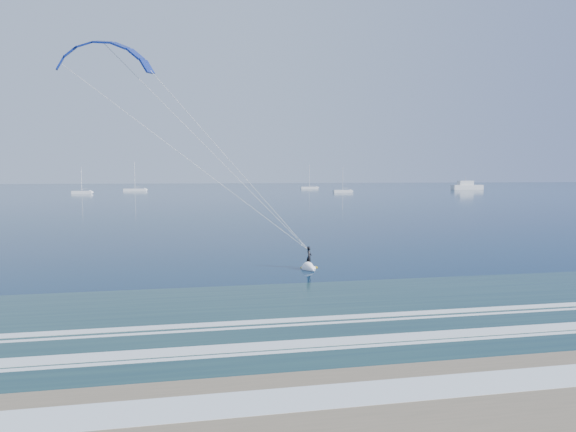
{
  "coord_description": "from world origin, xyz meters",
  "views": [
    {
      "loc": [
        -2.32,
        -17.86,
        8.13
      ],
      "look_at": [
        5.61,
        22.55,
        4.77
      ],
      "focal_mm": 32.0,
      "sensor_mm": 36.0,
      "label": 1
    }
  ],
  "objects_px": {
    "sailboat_2": "(135,190)",
    "sailboat_4": "(343,191)",
    "motor_yacht": "(467,186)",
    "sailboat_1": "(82,192)",
    "sailboat_3": "(309,188)",
    "kitesurfer_rig": "(215,156)"
  },
  "relations": [
    {
      "from": "sailboat_1",
      "to": "sailboat_2",
      "type": "distance_m",
      "value": 36.11
    },
    {
      "from": "sailboat_1",
      "to": "sailboat_2",
      "type": "bearing_deg",
      "value": 59.38
    },
    {
      "from": "sailboat_2",
      "to": "sailboat_4",
      "type": "height_order",
      "value": "sailboat_2"
    },
    {
      "from": "sailboat_1",
      "to": "sailboat_4",
      "type": "relative_size",
      "value": 0.95
    },
    {
      "from": "sailboat_1",
      "to": "sailboat_3",
      "type": "height_order",
      "value": "sailboat_3"
    },
    {
      "from": "kitesurfer_rig",
      "to": "sailboat_2",
      "type": "height_order",
      "value": "kitesurfer_rig"
    },
    {
      "from": "sailboat_1",
      "to": "sailboat_4",
      "type": "bearing_deg",
      "value": -4.01
    },
    {
      "from": "kitesurfer_rig",
      "to": "sailboat_2",
      "type": "relative_size",
      "value": 1.52
    },
    {
      "from": "sailboat_1",
      "to": "sailboat_4",
      "type": "distance_m",
      "value": 111.36
    },
    {
      "from": "motor_yacht",
      "to": "sailboat_3",
      "type": "distance_m",
      "value": 84.32
    },
    {
      "from": "sailboat_1",
      "to": "sailboat_3",
      "type": "bearing_deg",
      "value": 25.36
    },
    {
      "from": "sailboat_2",
      "to": "sailboat_4",
      "type": "distance_m",
      "value": 100.52
    },
    {
      "from": "kitesurfer_rig",
      "to": "sailboat_2",
      "type": "xyz_separation_m",
      "value": [
        -27.1,
        217.42,
        -8.85
      ]
    },
    {
      "from": "sailboat_1",
      "to": "sailboat_2",
      "type": "relative_size",
      "value": 0.79
    },
    {
      "from": "kitesurfer_rig",
      "to": "motor_yacht",
      "type": "xyz_separation_m",
      "value": [
        143.83,
        209.3,
        -7.72
      ]
    },
    {
      "from": "motor_yacht",
      "to": "sailboat_1",
      "type": "xyz_separation_m",
      "value": [
        -189.31,
        -22.96,
        -1.15
      ]
    },
    {
      "from": "motor_yacht",
      "to": "sailboat_1",
      "type": "height_order",
      "value": "sailboat_1"
    },
    {
      "from": "kitesurfer_rig",
      "to": "motor_yacht",
      "type": "bearing_deg",
      "value": 55.5
    },
    {
      "from": "motor_yacht",
      "to": "sailboat_4",
      "type": "distance_m",
      "value": 84.06
    },
    {
      "from": "motor_yacht",
      "to": "sailboat_2",
      "type": "relative_size",
      "value": 1.19
    },
    {
      "from": "sailboat_1",
      "to": "sailboat_3",
      "type": "xyz_separation_m",
      "value": [
        110.26,
        52.26,
        0.01
      ]
    },
    {
      "from": "kitesurfer_rig",
      "to": "sailboat_4",
      "type": "distance_m",
      "value": 190.42
    }
  ]
}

